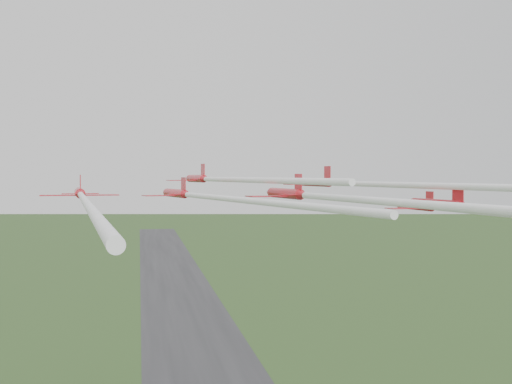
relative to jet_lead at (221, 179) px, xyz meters
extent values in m
cube|color=#2D2D2F|center=(8.02, 187.44, -60.04)|extent=(38.00, 900.00, 0.04)
cylinder|color=red|center=(-2.23, 14.07, 0.03)|extent=(2.69, 9.53, 1.22)
cone|color=red|center=(-3.12, 19.73, 0.03)|extent=(1.52, 2.17, 1.22)
cone|color=red|center=(-1.38, 8.74, 0.03)|extent=(1.31, 1.49, 1.11)
ellipsoid|color=black|center=(-2.57, 16.27, 0.48)|extent=(0.63, 1.12, 0.36)
cube|color=red|center=(-2.09, 13.19, -0.25)|extent=(10.12, 4.39, 0.11)
cube|color=red|center=(-1.55, 9.78, 0.03)|extent=(4.60, 2.01, 0.09)
cube|color=red|center=(-1.58, 10.00, 1.25)|extent=(0.42, 1.99, 2.22)
cylinder|color=silver|center=(2.44, -15.41, -0.02)|extent=(8.11, 47.19, 0.67)
cylinder|color=red|center=(-6.66, -4.41, -1.82)|extent=(2.95, 8.68, 1.12)
cone|color=red|center=(-7.78, 0.70, -1.82)|extent=(1.49, 2.03, 1.12)
cone|color=red|center=(-5.60, -9.23, -1.82)|extent=(1.26, 1.41, 1.02)
ellipsoid|color=black|center=(-7.10, -2.43, -1.42)|extent=(0.62, 1.03, 0.33)
cube|color=red|center=(-6.48, -5.21, -2.08)|extent=(9.31, 4.51, 0.10)
cube|color=red|center=(-5.81, -8.29, -1.82)|extent=(4.23, 2.07, 0.08)
cube|color=red|center=(-5.85, -8.09, -0.71)|extent=(0.49, 1.81, 2.03)
cylinder|color=silver|center=(-0.71, -31.42, -1.87)|extent=(10.13, 43.43, 0.61)
cylinder|color=red|center=(14.12, 0.69, -0.46)|extent=(2.50, 9.49, 1.22)
cone|color=red|center=(13.34, 6.34, -0.46)|extent=(1.48, 2.14, 1.22)
cone|color=red|center=(14.86, -4.63, -0.46)|extent=(1.28, 1.47, 1.11)
ellipsoid|color=black|center=(13.82, 2.89, -0.02)|extent=(0.60, 1.11, 0.35)
cube|color=red|center=(14.24, -0.18, -0.74)|extent=(10.05, 4.19, 0.11)
cube|color=red|center=(14.71, -3.58, -0.46)|extent=(4.57, 1.92, 0.09)
cube|color=red|center=(14.68, -3.36, 0.76)|extent=(0.38, 1.99, 2.21)
cylinder|color=silver|center=(18.14, -28.32, -0.52)|extent=(7.05, 46.27, 0.66)
cylinder|color=red|center=(-17.66, -19.92, -1.29)|extent=(1.81, 7.80, 1.00)
cone|color=red|center=(-18.15, -15.26, -1.29)|extent=(1.17, 1.73, 1.00)
cone|color=red|center=(-17.19, -24.30, -1.29)|extent=(1.02, 1.18, 0.91)
ellipsoid|color=black|center=(-17.85, -18.11, -0.93)|extent=(0.47, 0.90, 0.29)
cube|color=red|center=(-17.58, -20.64, -1.52)|extent=(8.21, 3.20, 0.09)
cube|color=red|center=(-17.28, -23.44, -1.29)|extent=(3.73, 1.47, 0.07)
cube|color=red|center=(-17.30, -23.26, -0.29)|extent=(0.26, 1.64, 1.82)
cylinder|color=silver|center=(-14.60, -48.64, -1.34)|extent=(5.62, 47.74, 0.55)
cylinder|color=red|center=(4.87, -19.58, -1.49)|extent=(2.40, 9.05, 1.16)
cone|color=red|center=(4.11, -14.19, -1.49)|extent=(1.42, 2.04, 1.16)
cone|color=red|center=(5.58, -24.65, -1.49)|extent=(1.22, 1.40, 1.06)
ellipsoid|color=black|center=(4.57, -17.48, -1.07)|extent=(0.58, 1.06, 0.34)
cube|color=red|center=(4.99, -20.41, -1.75)|extent=(9.58, 4.01, 0.11)
cube|color=red|center=(5.44, -23.65, -1.49)|extent=(4.36, 1.84, 0.08)
cube|color=red|center=(5.41, -23.44, -0.33)|extent=(0.37, 1.90, 2.11)
cylinder|color=silver|center=(9.17, -50.12, -1.54)|extent=(7.63, 49.88, 0.63)
cylinder|color=red|center=(23.31, -13.52, -3.35)|extent=(1.78, 7.99, 1.03)
cone|color=red|center=(22.85, -8.73, -3.35)|extent=(1.18, 1.77, 1.03)
cone|color=red|center=(23.74, -18.02, -3.35)|extent=(1.04, 1.20, 0.93)
ellipsoid|color=black|center=(23.13, -11.66, -2.98)|extent=(0.48, 0.92, 0.30)
cube|color=red|center=(23.38, -14.26, -3.59)|extent=(8.40, 3.20, 0.09)
cube|color=red|center=(23.66, -17.14, -3.35)|extent=(3.82, 1.47, 0.07)
cube|color=red|center=(23.64, -16.95, -2.33)|extent=(0.25, 1.68, 1.87)
cylinder|color=red|center=(18.38, -29.49, -2.35)|extent=(2.44, 7.71, 0.99)
cone|color=red|center=(17.48, -24.94, -2.35)|extent=(1.28, 1.78, 0.99)
cone|color=red|center=(19.21, -33.78, -2.35)|extent=(1.09, 1.23, 0.90)
ellipsoid|color=black|center=(18.03, -27.72, -1.99)|extent=(0.54, 0.91, 0.29)
cube|color=red|center=(18.51, -30.20, -2.58)|extent=(8.23, 3.82, 0.09)
cube|color=red|center=(19.05, -32.94, -2.35)|extent=(3.75, 1.75, 0.07)
cube|color=red|center=(19.02, -32.76, -1.36)|extent=(0.40, 1.61, 1.80)
camera|label=1|loc=(-11.43, -90.34, 0.58)|focal=45.00mm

